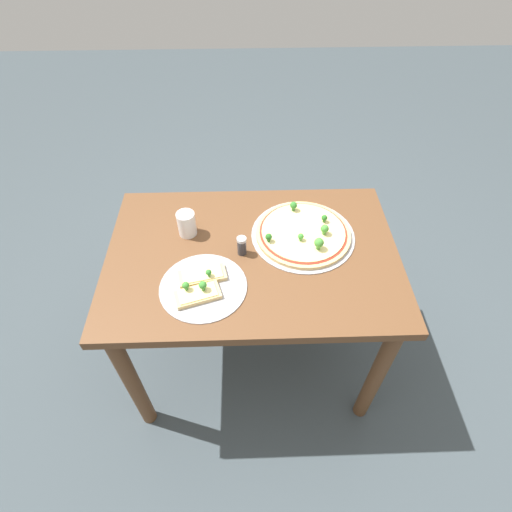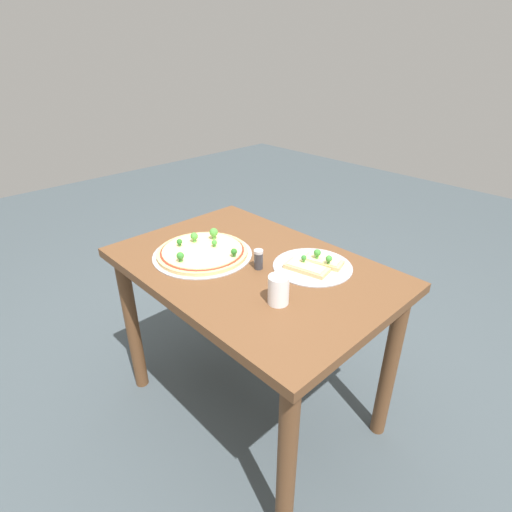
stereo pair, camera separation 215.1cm
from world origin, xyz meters
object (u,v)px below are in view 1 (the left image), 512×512
(pizza_tray_slice, at_px, (201,285))
(condiment_shaker, at_px, (242,246))
(pizza_tray_whole, at_px, (303,233))
(dining_table, at_px, (253,273))
(drinking_cup, at_px, (187,224))

(pizza_tray_slice, distance_m, condiment_shaker, 0.21)
(pizza_tray_whole, height_order, condiment_shaker, condiment_shaker)
(dining_table, distance_m, condiment_shaker, 0.16)
(pizza_tray_whole, xyz_separation_m, pizza_tray_slice, (-0.37, -0.24, -0.00))
(dining_table, bearing_deg, condiment_shaker, -174.78)
(pizza_tray_slice, bearing_deg, drinking_cup, 104.32)
(pizza_tray_whole, xyz_separation_m, drinking_cup, (-0.44, 0.03, 0.04))
(drinking_cup, bearing_deg, dining_table, -24.34)
(condiment_shaker, bearing_deg, drinking_cup, 150.97)
(dining_table, xyz_separation_m, drinking_cup, (-0.24, 0.11, 0.17))
(drinking_cup, height_order, condiment_shaker, drinking_cup)
(pizza_tray_slice, xyz_separation_m, drinking_cup, (-0.07, 0.27, 0.04))
(pizza_tray_slice, bearing_deg, pizza_tray_whole, 32.67)
(condiment_shaker, bearing_deg, pizza_tray_slice, -132.38)
(dining_table, bearing_deg, drinking_cup, 155.66)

